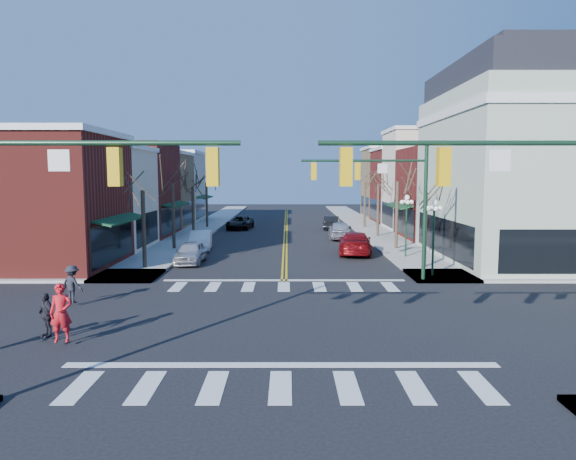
{
  "coord_description": "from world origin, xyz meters",
  "views": [
    {
      "loc": [
        0.19,
        -19.42,
        5.67
      ],
      "look_at": [
        0.21,
        7.19,
        2.8
      ],
      "focal_mm": 32.0,
      "sensor_mm": 36.0,
      "label": 1
    }
  ],
  "objects_px": {
    "car_left_mid": "(201,240)",
    "car_left_far": "(240,223)",
    "car_right_near": "(355,243)",
    "pedestrian_red_a": "(61,313)",
    "lamppost_corner": "(434,224)",
    "pedestrian_dark_b": "(72,284)",
    "lamppost_midblock": "(406,215)",
    "victorian_corner": "(536,160)",
    "car_left_near": "(191,253)",
    "car_right_mid": "(340,230)",
    "pedestrian_dark_a": "(46,315)",
    "car_right_far": "(332,223)"
  },
  "relations": [
    {
      "from": "car_left_mid",
      "to": "car_left_far",
      "type": "height_order",
      "value": "car_left_mid"
    },
    {
      "from": "car_right_near",
      "to": "pedestrian_red_a",
      "type": "relative_size",
      "value": 2.84
    },
    {
      "from": "lamppost_corner",
      "to": "pedestrian_red_a",
      "type": "height_order",
      "value": "lamppost_corner"
    },
    {
      "from": "pedestrian_dark_b",
      "to": "car_right_near",
      "type": "bearing_deg",
      "value": -110.59
    },
    {
      "from": "lamppost_midblock",
      "to": "car_right_near",
      "type": "height_order",
      "value": "lamppost_midblock"
    },
    {
      "from": "victorian_corner",
      "to": "pedestrian_dark_b",
      "type": "bearing_deg",
      "value": -154.66
    },
    {
      "from": "lamppost_corner",
      "to": "lamppost_midblock",
      "type": "xyz_separation_m",
      "value": [
        0.0,
        6.5,
        0.0
      ]
    },
    {
      "from": "car_left_near",
      "to": "car_right_mid",
      "type": "distance_m",
      "value": 16.51
    },
    {
      "from": "pedestrian_dark_a",
      "to": "pedestrian_red_a",
      "type": "bearing_deg",
      "value": 3.9
    },
    {
      "from": "pedestrian_red_a",
      "to": "car_left_far",
      "type": "bearing_deg",
      "value": 77.26
    },
    {
      "from": "car_left_far",
      "to": "pedestrian_red_a",
      "type": "bearing_deg",
      "value": -87.12
    },
    {
      "from": "victorian_corner",
      "to": "lamppost_midblock",
      "type": "relative_size",
      "value": 3.29
    },
    {
      "from": "car_right_near",
      "to": "car_left_mid",
      "type": "bearing_deg",
      "value": -3.89
    },
    {
      "from": "pedestrian_red_a",
      "to": "car_right_near",
      "type": "bearing_deg",
      "value": 49.25
    },
    {
      "from": "lamppost_midblock",
      "to": "pedestrian_red_a",
      "type": "xyz_separation_m",
      "value": [
        -15.5,
        -17.87,
        -1.83
      ]
    },
    {
      "from": "car_left_mid",
      "to": "car_left_far",
      "type": "xyz_separation_m",
      "value": [
        1.6,
        15.05,
        -0.04
      ]
    },
    {
      "from": "car_left_near",
      "to": "pedestrian_dark_a",
      "type": "distance_m",
      "value": 15.62
    },
    {
      "from": "car_left_mid",
      "to": "pedestrian_dark_a",
      "type": "relative_size",
      "value": 2.88
    },
    {
      "from": "car_right_mid",
      "to": "pedestrian_dark_b",
      "type": "height_order",
      "value": "pedestrian_dark_b"
    },
    {
      "from": "pedestrian_dark_b",
      "to": "car_right_far",
      "type": "bearing_deg",
      "value": -90.24
    },
    {
      "from": "car_left_far",
      "to": "pedestrian_dark_b",
      "type": "relative_size",
      "value": 2.97
    },
    {
      "from": "lamppost_corner",
      "to": "car_right_far",
      "type": "xyz_separation_m",
      "value": [
        -3.4,
        25.46,
        -2.27
      ]
    },
    {
      "from": "car_left_far",
      "to": "car_right_mid",
      "type": "bearing_deg",
      "value": -34.95
    },
    {
      "from": "lamppost_midblock",
      "to": "car_right_far",
      "type": "bearing_deg",
      "value": 100.17
    },
    {
      "from": "lamppost_midblock",
      "to": "car_left_near",
      "type": "bearing_deg",
      "value": -172.56
    },
    {
      "from": "car_right_far",
      "to": "pedestrian_dark_b",
      "type": "distance_m",
      "value": 34.53
    },
    {
      "from": "car_left_near",
      "to": "car_right_near",
      "type": "xyz_separation_m",
      "value": [
        11.05,
        3.8,
        0.11
      ]
    },
    {
      "from": "lamppost_midblock",
      "to": "pedestrian_dark_b",
      "type": "xyz_separation_m",
      "value": [
        -17.32,
        -12.63,
        -1.99
      ]
    },
    {
      "from": "car_left_far",
      "to": "car_right_far",
      "type": "relative_size",
      "value": 1.15
    },
    {
      "from": "lamppost_midblock",
      "to": "car_right_mid",
      "type": "height_order",
      "value": "lamppost_midblock"
    },
    {
      "from": "victorian_corner",
      "to": "car_left_far",
      "type": "height_order",
      "value": "victorian_corner"
    },
    {
      "from": "victorian_corner",
      "to": "pedestrian_dark_b",
      "type": "distance_m",
      "value": 28.92
    },
    {
      "from": "car_right_near",
      "to": "pedestrian_dark_a",
      "type": "relative_size",
      "value": 3.66
    },
    {
      "from": "car_right_mid",
      "to": "pedestrian_red_a",
      "type": "relative_size",
      "value": 2.39
    },
    {
      "from": "car_left_mid",
      "to": "car_left_near",
      "type": "bearing_deg",
      "value": -92.45
    },
    {
      "from": "car_right_near",
      "to": "car_right_mid",
      "type": "bearing_deg",
      "value": -81.71
    },
    {
      "from": "car_left_near",
      "to": "car_right_far",
      "type": "xyz_separation_m",
      "value": [
        10.83,
        20.82,
        -0.01
      ]
    },
    {
      "from": "car_left_mid",
      "to": "pedestrian_red_a",
      "type": "distance_m",
      "value": 22.0
    },
    {
      "from": "car_right_near",
      "to": "car_right_mid",
      "type": "xyz_separation_m",
      "value": [
        -0.22,
        8.66,
        -0.01
      ]
    },
    {
      "from": "pedestrian_red_a",
      "to": "lamppost_corner",
      "type": "bearing_deg",
      "value": 27.39
    },
    {
      "from": "lamppost_corner",
      "to": "car_left_mid",
      "type": "xyz_separation_m",
      "value": [
        -14.6,
        10.61,
        -2.24
      ]
    },
    {
      "from": "lamppost_midblock",
      "to": "car_left_near",
      "type": "distance_m",
      "value": 14.53
    },
    {
      "from": "car_left_near",
      "to": "car_left_mid",
      "type": "relative_size",
      "value": 0.94
    },
    {
      "from": "car_left_far",
      "to": "car_right_far",
      "type": "bearing_deg",
      "value": 5.58
    },
    {
      "from": "victorian_corner",
      "to": "car_right_far",
      "type": "xyz_separation_m",
      "value": [
        -11.7,
        19.46,
        -5.96
      ]
    },
    {
      "from": "lamppost_corner",
      "to": "car_left_far",
      "type": "bearing_deg",
      "value": 116.87
    },
    {
      "from": "pedestrian_red_a",
      "to": "pedestrian_dark_b",
      "type": "xyz_separation_m",
      "value": [
        -1.82,
        5.24,
        -0.16
      ]
    },
    {
      "from": "car_right_near",
      "to": "pedestrian_red_a",
      "type": "xyz_separation_m",
      "value": [
        -12.32,
        -19.81,
        0.32
      ]
    },
    {
      "from": "car_right_mid",
      "to": "pedestrian_dark_b",
      "type": "xyz_separation_m",
      "value": [
        -13.92,
        -23.24,
        0.17
      ]
    },
    {
      "from": "victorian_corner",
      "to": "car_right_mid",
      "type": "relative_size",
      "value": 3.04
    }
  ]
}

